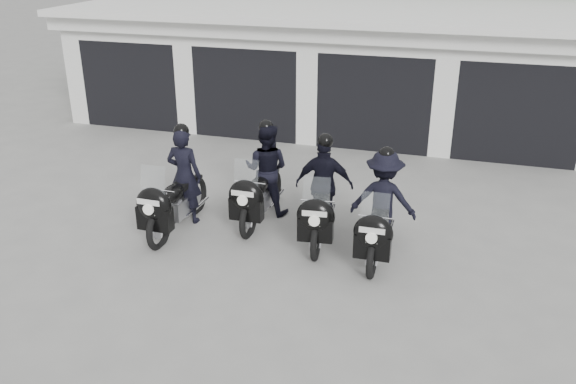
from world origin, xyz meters
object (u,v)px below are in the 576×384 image
(police_bike_a, at_px, (177,189))
(police_bike_b, at_px, (263,177))
(police_bike_d, at_px, (382,208))
(police_bike_c, at_px, (323,193))

(police_bike_a, xyz_separation_m, police_bike_b, (1.24, 0.86, 0.03))
(police_bike_b, relative_size, police_bike_d, 1.03)
(police_bike_c, relative_size, police_bike_d, 1.02)
(police_bike_a, xyz_separation_m, police_bike_d, (3.42, 0.18, 0.02))
(police_bike_a, distance_m, police_bike_d, 3.42)
(police_bike_a, relative_size, police_bike_c, 1.03)
(police_bike_d, bearing_deg, police_bike_c, 163.89)
(police_bike_b, height_order, police_bike_c, police_bike_b)
(police_bike_b, relative_size, police_bike_c, 1.01)
(police_bike_c, bearing_deg, police_bike_b, 155.02)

